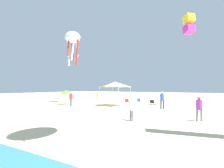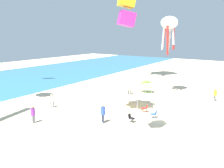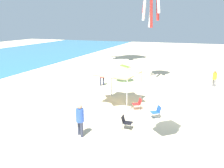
{
  "view_description": "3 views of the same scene",
  "coord_description": "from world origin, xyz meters",
  "views": [
    {
      "loc": [
        -9.59,
        23.05,
        2.33
      ],
      "look_at": [
        1.81,
        3.52,
        2.8
      ],
      "focal_mm": 27.55,
      "sensor_mm": 36.0,
      "label": 1
    },
    {
      "loc": [
        -20.33,
        -7.57,
        8.3
      ],
      "look_at": [
        0.49,
        6.9,
        2.56
      ],
      "focal_mm": 33.89,
      "sensor_mm": 36.0,
      "label": 2
    },
    {
      "loc": [
        -15.52,
        -1.59,
        6.25
      ],
      "look_at": [
        1.75,
        4.77,
        1.33
      ],
      "focal_mm": 37.03,
      "sensor_mm": 36.0,
      "label": 3
    }
  ],
  "objects": [
    {
      "name": "person_beachcomber",
      "position": [
        -4.9,
        4.23,
        1.12
      ],
      "size": [
        0.45,
        0.45,
        1.91
      ],
      "rotation": [
        0.0,
        0.0,
        4.11
      ],
      "color": "#33384C",
      "rests_on": "ground"
    },
    {
      "name": "canopy_tent",
      "position": [
        1.08,
        3.99,
        2.7
      ],
      "size": [
        3.34,
        3.16,
        3.05
      ],
      "rotation": [
        0.0,
        0.0,
        -0.12
      ],
      "color": "#B7B7BC",
      "rests_on": "ground"
    },
    {
      "name": "person_far_stroller",
      "position": [
        5.52,
        7.24,
        1.07
      ],
      "size": [
        0.43,
        0.43,
        1.82
      ],
      "rotation": [
        0.0,
        0.0,
        5.38
      ],
      "color": "#33384C",
      "rests_on": "ground"
    },
    {
      "name": "person_near_umbrella",
      "position": [
        9.12,
        -3.47,
        0.97
      ],
      "size": [
        0.4,
        0.39,
        1.65
      ],
      "rotation": [
        0.0,
        0.0,
        0.55
      ],
      "color": "slate",
      "rests_on": "ground"
    },
    {
      "name": "folding_chair_left_of_tent",
      "position": [
        -3.16,
        2.07,
        0.47
      ],
      "size": [
        0.56,
        0.64,
        0.82
      ],
      "rotation": [
        0.0,
        0.0,
        0.03
      ],
      "color": "black",
      "rests_on": "ground"
    },
    {
      "name": "folding_chair_near_cooler",
      "position": [
        -0.83,
        0.63,
        0.47
      ],
      "size": [
        0.78,
        0.81,
        0.82
      ],
      "rotation": [
        0.0,
        0.0,
        3.77
      ],
      "color": "black",
      "rests_on": "ground"
    },
    {
      "name": "ground",
      "position": [
        0.0,
        0.0,
        -0.05
      ],
      "size": [
        120.0,
        120.0,
        0.1
      ],
      "primitive_type": "cube",
      "color": "beige"
    },
    {
      "name": "beach_umbrella",
      "position": [
        7.83,
        5.84,
        1.7
      ],
      "size": [
        2.05,
        2.04,
        2.16
      ],
      "color": "silver",
      "rests_on": "ground"
    },
    {
      "name": "folding_chair_facing_ocean",
      "position": [
        0.27,
        2.19,
        0.47
      ],
      "size": [
        0.77,
        0.8,
        0.82
      ],
      "rotation": [
        0.0,
        0.0,
        3.7
      ],
      "color": "black",
      "rests_on": "ground"
    }
  ]
}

